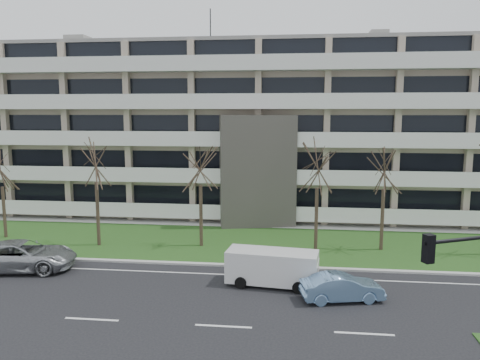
# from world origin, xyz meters

# --- Properties ---
(ground) EXTENTS (160.00, 160.00, 0.00)m
(ground) POSITION_xyz_m (0.00, 0.00, 0.00)
(ground) COLOR black
(ground) RESTS_ON ground
(grass_verge) EXTENTS (90.00, 10.00, 0.06)m
(grass_verge) POSITION_xyz_m (0.00, 13.00, 0.03)
(grass_verge) COLOR #264B19
(grass_verge) RESTS_ON ground
(curb) EXTENTS (90.00, 0.35, 0.12)m
(curb) POSITION_xyz_m (0.00, 8.00, 0.06)
(curb) COLOR #B2B2AD
(curb) RESTS_ON ground
(sidewalk) EXTENTS (90.00, 2.00, 0.08)m
(sidewalk) POSITION_xyz_m (0.00, 18.50, 0.04)
(sidewalk) COLOR #B2B2AD
(sidewalk) RESTS_ON ground
(lane_edge_line) EXTENTS (90.00, 0.12, 0.01)m
(lane_edge_line) POSITION_xyz_m (0.00, 6.50, 0.01)
(lane_edge_line) COLOR white
(lane_edge_line) RESTS_ON ground
(apartment_building) EXTENTS (60.50, 15.10, 18.75)m
(apartment_building) POSITION_xyz_m (-0.01, 25.32, 7.61)
(apartment_building) COLOR #BAA791
(apartment_building) RESTS_ON ground
(silver_pickup) EXTENTS (6.55, 3.76, 1.72)m
(silver_pickup) POSITION_xyz_m (-12.93, 5.93, 0.86)
(silver_pickup) COLOR #A6A9AD
(silver_pickup) RESTS_ON ground
(blue_sedan) EXTENTS (4.27, 2.27, 1.34)m
(blue_sedan) POSITION_xyz_m (5.39, 3.48, 0.67)
(blue_sedan) COLOR #79A4D3
(blue_sedan) RESTS_ON ground
(white_van) EXTENTS (5.04, 2.45, 1.88)m
(white_van) POSITION_xyz_m (1.93, 5.19, 1.13)
(white_van) COLOR silver
(white_van) RESTS_ON ground
(tree_1) EXTENTS (3.43, 3.43, 6.86)m
(tree_1) POSITION_xyz_m (-18.21, 12.47, 5.33)
(tree_1) COLOR #382B21
(tree_1) RESTS_ON ground
(tree_2) EXTENTS (4.02, 4.02, 8.04)m
(tree_2) POSITION_xyz_m (-10.48, 11.26, 6.25)
(tree_2) COLOR #382B21
(tree_2) RESTS_ON ground
(tree_3) EXTENTS (3.85, 3.85, 7.69)m
(tree_3) POSITION_xyz_m (-3.36, 11.94, 5.98)
(tree_3) COLOR #382B21
(tree_3) RESTS_ON ground
(tree_4) EXTENTS (3.85, 3.85, 7.70)m
(tree_4) POSITION_xyz_m (4.47, 11.63, 5.99)
(tree_4) COLOR #382B21
(tree_4) RESTS_ON ground
(tree_5) EXTENTS (3.73, 3.73, 7.46)m
(tree_5) POSITION_xyz_m (8.87, 12.41, 5.80)
(tree_5) COLOR #382B21
(tree_5) RESTS_ON ground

